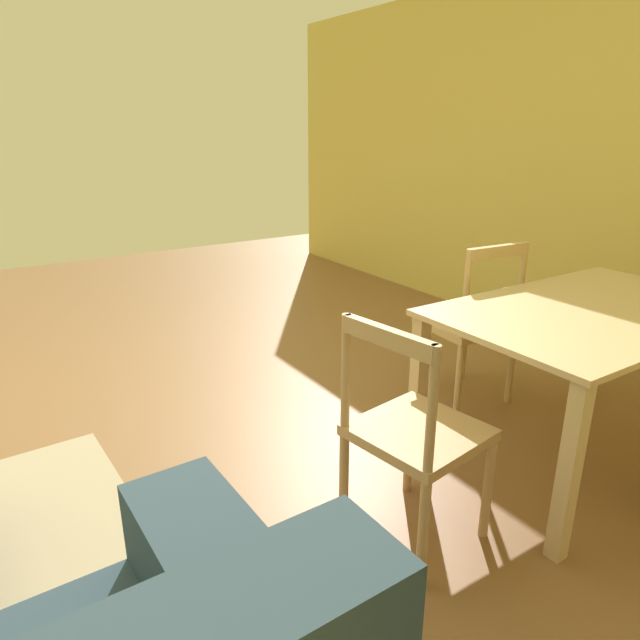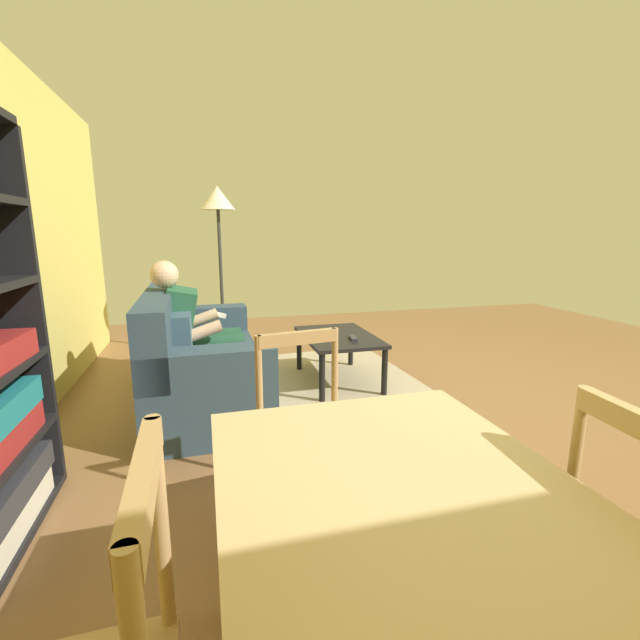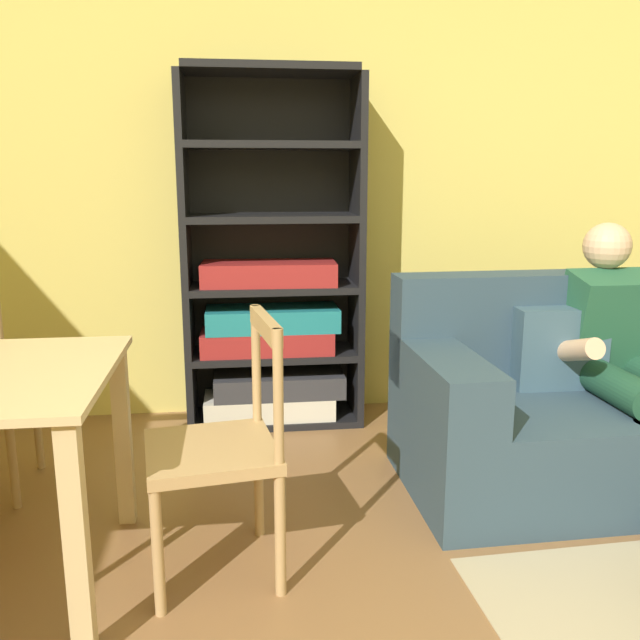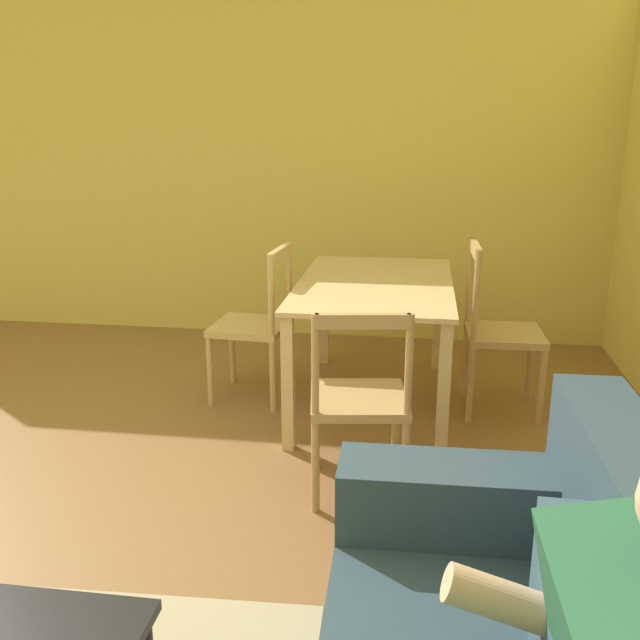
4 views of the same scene
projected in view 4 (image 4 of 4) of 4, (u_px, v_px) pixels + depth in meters
name	position (u px, v px, depth m)	size (l,w,h in m)	color
wall_side	(203.00, 168.00, 5.30)	(0.12, 6.15, 2.52)	#D2BE5D
dining_table	(375.00, 300.00, 4.00)	(1.42, 0.87, 0.74)	#D1B27F
dining_chair_near_wall	(499.00, 333.00, 3.95)	(0.43, 0.43, 0.97)	tan
dining_chair_facing_couch	(359.00, 401.00, 3.06)	(0.48, 0.48, 0.89)	tan
dining_chair_by_doorway	(255.00, 325.00, 4.14)	(0.45, 0.45, 0.92)	tan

